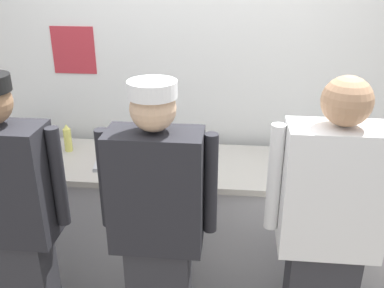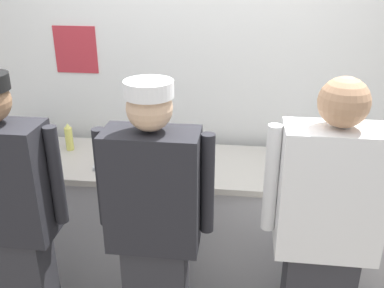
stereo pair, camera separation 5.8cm
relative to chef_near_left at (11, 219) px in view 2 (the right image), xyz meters
name	(u,v)px [view 2 (the right image)]	position (x,y,z in m)	size (l,w,h in m)	color
wall_back	(193,70)	(0.83, 1.20, 0.54)	(4.68, 0.11, 2.89)	white
prep_counter	(185,221)	(0.83, 0.74, -0.44)	(2.98, 0.66, 0.93)	#B2B2B7
chef_near_left	(11,219)	(0.00, 0.00, 0.00)	(0.61, 0.24, 1.69)	#2D2D33
chef_center	(155,228)	(0.78, 0.02, -0.01)	(0.61, 0.24, 1.68)	#2D2D33
chef_far_right	(324,236)	(1.64, 0.03, 0.01)	(0.63, 0.24, 1.73)	#2D2D33
plate_stack_front	(300,160)	(1.60, 0.80, 0.06)	(0.23, 0.23, 0.07)	white
mixing_bowl_steel	(28,141)	(-0.30, 0.82, 0.09)	(0.31, 0.31, 0.13)	#B7BABF
sheet_tray	(134,158)	(0.49, 0.74, 0.04)	(0.50, 0.34, 0.02)	#B7BABF
squeeze_bottle_primary	(69,137)	(-0.01, 0.85, 0.12)	(0.05, 0.05, 0.20)	#E5E066
ramekin_red_sauce	(13,161)	(-0.29, 0.58, 0.05)	(0.11, 0.11, 0.05)	white
ramekin_orange_sauce	(39,162)	(-0.11, 0.58, 0.05)	(0.10, 0.10, 0.04)	white
deli_cup	(187,152)	(0.84, 0.82, 0.07)	(0.09, 0.09, 0.08)	white
chefs_knife	(337,178)	(1.81, 0.63, 0.03)	(0.27, 0.03, 0.02)	#B7BABF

